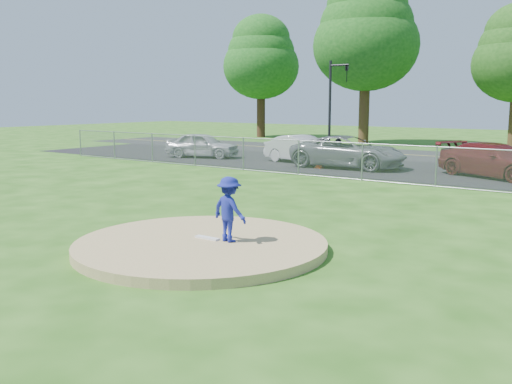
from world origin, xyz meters
TOP-DOWN VIEW (x-y plane):
  - ground at (0.00, 10.00)m, footprint 120.00×120.00m
  - pitchers_mound at (0.00, 0.00)m, footprint 5.40×5.40m
  - pitching_rubber at (0.00, 0.20)m, footprint 0.60×0.15m
  - chain_link_fence at (0.00, 12.00)m, footprint 40.00×0.06m
  - parking_lot at (0.00, 16.50)m, footprint 50.00×8.00m
  - street at (0.00, 24.00)m, footprint 60.00×7.00m
  - tree_far_left at (-22.00, 33.00)m, footprint 6.72×6.72m
  - tree_left at (-11.00, 31.00)m, footprint 7.84×7.84m
  - traffic_signal_left at (-8.76, 22.00)m, footprint 1.28×0.20m
  - pitcher at (0.53, 0.31)m, footprint 0.96×0.64m
  - traffic_cone at (-5.54, 14.72)m, footprint 0.36×0.36m
  - parked_car_silver at (-13.56, 15.46)m, footprint 4.47×2.88m
  - parked_car_white at (-7.45, 16.35)m, footprint 4.49×2.21m
  - parked_car_gray at (-4.49, 15.70)m, footprint 5.64×2.88m
  - parked_car_darkred at (2.09, 16.08)m, footprint 5.36×3.86m

SIDE VIEW (x-z plane):
  - ground at x=0.00m, z-range 0.00..0.00m
  - street at x=0.00m, z-range 0.00..0.01m
  - parking_lot at x=0.00m, z-range 0.00..0.01m
  - pitchers_mound at x=0.00m, z-range 0.00..0.20m
  - pitching_rubber at x=0.00m, z-range 0.20..0.24m
  - traffic_cone at x=-5.54m, z-range 0.01..0.71m
  - parked_car_white at x=-7.45m, z-range 0.01..1.43m
  - parked_car_silver at x=-13.56m, z-range 0.01..1.43m
  - parked_car_darkred at x=2.09m, z-range 0.01..1.45m
  - chain_link_fence at x=0.00m, z-range 0.00..1.50m
  - parked_car_gray at x=-4.49m, z-range 0.01..1.54m
  - pitcher at x=0.53m, z-range 0.20..1.59m
  - traffic_signal_left at x=-8.76m, z-range 0.56..6.16m
  - tree_far_left at x=-22.00m, z-range 1.69..12.43m
  - tree_left at x=-11.00m, z-range 1.98..14.51m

